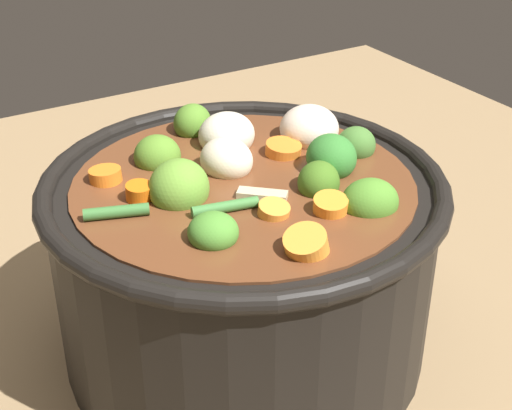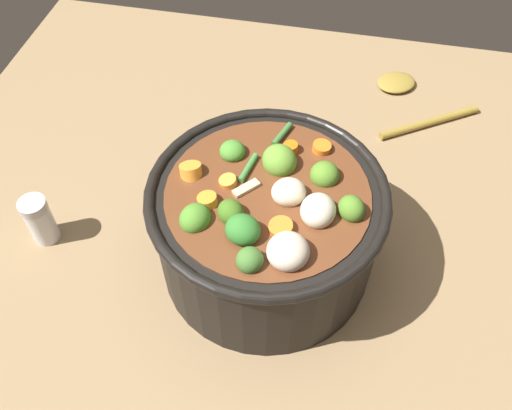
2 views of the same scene
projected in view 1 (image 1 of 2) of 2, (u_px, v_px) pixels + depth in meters
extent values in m
plane|color=#8C704C|center=(245.00, 342.00, 0.60)|extent=(1.10, 1.10, 0.00)
cylinder|color=black|center=(244.00, 268.00, 0.57)|extent=(0.28, 0.28, 0.14)
torus|color=black|center=(243.00, 185.00, 0.53)|extent=(0.29, 0.29, 0.01)
cylinder|color=brown|center=(244.00, 262.00, 0.56)|extent=(0.24, 0.24, 0.13)
ellipsoid|color=#4E892B|center=(370.00, 202.00, 0.50)|extent=(0.05, 0.04, 0.03)
ellipsoid|color=#508028|center=(192.00, 123.00, 0.60)|extent=(0.04, 0.04, 0.03)
ellipsoid|color=#558528|center=(157.00, 156.00, 0.56)|extent=(0.04, 0.04, 0.03)
ellipsoid|color=#44732F|center=(356.00, 145.00, 0.57)|extent=(0.03, 0.03, 0.03)
ellipsoid|color=#4B8A2F|center=(213.00, 232.00, 0.46)|extent=(0.04, 0.04, 0.02)
ellipsoid|color=olive|center=(179.00, 188.00, 0.51)|extent=(0.06, 0.06, 0.04)
ellipsoid|color=#34792E|center=(331.00, 157.00, 0.54)|extent=(0.05, 0.05, 0.03)
ellipsoid|color=#426D1E|center=(319.00, 182.00, 0.52)|extent=(0.04, 0.04, 0.03)
cylinder|color=orange|center=(307.00, 247.00, 0.45)|extent=(0.04, 0.04, 0.03)
cylinder|color=orange|center=(274.00, 212.00, 0.49)|extent=(0.03, 0.03, 0.01)
cylinder|color=orange|center=(106.00, 178.00, 0.53)|extent=(0.03, 0.03, 0.01)
cylinder|color=orange|center=(330.00, 208.00, 0.49)|extent=(0.03, 0.03, 0.02)
cylinder|color=orange|center=(139.00, 196.00, 0.51)|extent=(0.02, 0.02, 0.02)
cylinder|color=orange|center=(283.00, 151.00, 0.57)|extent=(0.04, 0.04, 0.02)
ellipsoid|color=beige|center=(228.00, 159.00, 0.55)|extent=(0.05, 0.05, 0.03)
ellipsoid|color=beige|center=(227.00, 135.00, 0.58)|extent=(0.05, 0.04, 0.04)
ellipsoid|color=beige|center=(309.00, 129.00, 0.59)|extent=(0.06, 0.06, 0.04)
cylinder|color=#3F7C39|center=(225.00, 207.00, 0.49)|extent=(0.05, 0.02, 0.01)
cylinder|color=#3A7033|center=(118.00, 214.00, 0.48)|extent=(0.04, 0.02, 0.01)
cube|color=beige|center=(264.00, 194.00, 0.51)|extent=(0.03, 0.03, 0.01)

